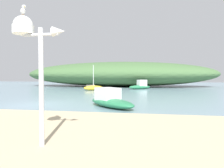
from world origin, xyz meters
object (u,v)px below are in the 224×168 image
Objects in this scene: motorboat_inner_mooring at (140,86)px; sailboat_west_reach at (93,88)px; seagull_on_radar at (23,10)px; motorboat_off_point at (110,100)px; mast_structure at (30,39)px.

sailboat_west_reach is at bearing -147.82° from motorboat_inner_mooring.
motorboat_off_point is (0.63, 8.10, -3.09)m from seagull_on_radar.
mast_structure reaches higher than motorboat_inner_mooring.
seagull_on_radar is at bearing -94.45° from motorboat_off_point.
seagull_on_radar is 0.08× the size of sailboat_west_reach.
motorboat_inner_mooring is 1.05× the size of sailboat_west_reach.
seagull_on_radar is at bearing -93.66° from motorboat_inner_mooring.
seagull_on_radar is 27.38m from motorboat_inner_mooring.
mast_structure is 23.78m from sailboat_west_reach.
mast_structure is 0.91× the size of sailboat_west_reach.
motorboat_off_point is (-1.11, -19.05, -0.07)m from motorboat_inner_mooring.
seagull_on_radar reaches higher than mast_structure.
seagull_on_radar is 8.69m from motorboat_off_point.
motorboat_inner_mooring reaches higher than motorboat_off_point.
seagull_on_radar is 0.07× the size of motorboat_off_point.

